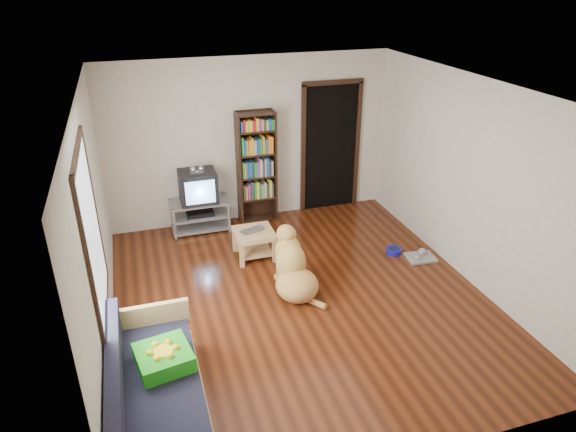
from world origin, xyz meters
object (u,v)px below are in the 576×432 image
object	(u,v)px
laptop	(254,231)
crt_tv	(198,186)
grey_rag	(421,257)
dog	(293,269)
green_cushion	(164,358)
tv_stand	(200,214)
bookshelf	(256,162)
dog_bowl	(394,251)
coffee_table	(254,239)
sofa	(154,394)

from	to	relation	value
laptop	crt_tv	size ratio (longest dim) A/B	0.60
grey_rag	dog	distance (m)	2.02
green_cushion	crt_tv	distance (m)	3.58
laptop	grey_rag	size ratio (longest dim) A/B	0.87
tv_stand	bookshelf	distance (m)	1.20
dog_bowl	tv_stand	size ratio (longest dim) A/B	0.24
crt_tv	bookshelf	distance (m)	0.99
green_cushion	bookshelf	xyz separation A→B (m)	(1.80, 3.54, 0.50)
dog_bowl	dog	size ratio (longest dim) A/B	0.22
dog_bowl	grey_rag	size ratio (longest dim) A/B	0.55
grey_rag	coffee_table	world-z (taller)	coffee_table
dog_bowl	grey_rag	bearing A→B (deg)	-39.81
bookshelf	sofa	distance (m)	4.26
green_cushion	dog_bowl	xyz separation A→B (m)	(3.40, 1.86, -0.46)
laptop	bookshelf	size ratio (longest dim) A/B	0.19
green_cushion	crt_tv	xyz separation A→B (m)	(0.85, 3.47, 0.24)
crt_tv	sofa	world-z (taller)	crt_tv
tv_stand	green_cushion	bearing A→B (deg)	-103.85
green_cushion	sofa	world-z (taller)	sofa
grey_rag	dog_bowl	bearing A→B (deg)	140.19
dog	laptop	bearing A→B (deg)	104.97
dog_bowl	dog	bearing A→B (deg)	-164.78
tv_stand	dog_bowl	bearing A→B (deg)	-32.00
dog_bowl	coffee_table	distance (m)	2.03
laptop	bookshelf	bearing A→B (deg)	56.50
green_cushion	dog_bowl	size ratio (longest dim) A/B	2.18
coffee_table	sofa	bearing A→B (deg)	-121.54
laptop	tv_stand	xyz separation A→B (m)	(-0.60, 1.09, -0.14)
laptop	coffee_table	bearing A→B (deg)	72.85
sofa	bookshelf	bearing A→B (deg)	62.68
grey_rag	bookshelf	size ratio (longest dim) A/B	0.22
laptop	dog	size ratio (longest dim) A/B	0.34
crt_tv	coffee_table	distance (m)	1.33
coffee_table	green_cushion	bearing A→B (deg)	-121.33
bookshelf	green_cushion	bearing A→B (deg)	-116.94
bookshelf	coffee_table	size ratio (longest dim) A/B	3.27
bookshelf	dog	xyz separation A→B (m)	(-0.09, -2.15, -0.69)
crt_tv	grey_rag	bearing A→B (deg)	-33.21
grey_rag	tv_stand	size ratio (longest dim) A/B	0.44
crt_tv	bookshelf	bearing A→B (deg)	4.32
dog_bowl	tv_stand	distance (m)	3.01
dog_bowl	tv_stand	world-z (taller)	tv_stand
dog	green_cushion	bearing A→B (deg)	-140.72
crt_tv	dog_bowl	bearing A→B (deg)	-32.36
green_cushion	sofa	distance (m)	0.33
green_cushion	coffee_table	world-z (taller)	green_cushion
bookshelf	crt_tv	bearing A→B (deg)	-175.68
green_cushion	bookshelf	size ratio (longest dim) A/B	0.27
crt_tv	bookshelf	size ratio (longest dim) A/B	0.32
grey_rag	bookshelf	distance (m)	2.88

